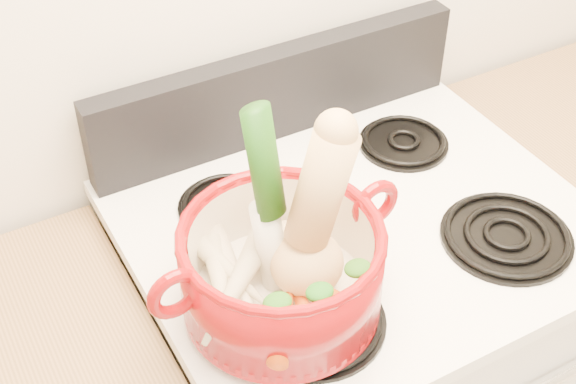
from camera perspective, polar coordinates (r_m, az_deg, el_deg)
cooktop at (r=1.41m, az=5.14°, el=-2.43°), size 0.78×0.67×0.03m
control_backsplash at (r=1.55m, az=-0.72°, el=7.09°), size 0.76×0.05×0.18m
burner_front_left at (r=1.23m, az=1.78°, el=-9.04°), size 0.22×0.22×0.02m
burner_front_right at (r=1.40m, az=15.29°, el=-2.97°), size 0.22×0.22×0.02m
burner_back_left at (r=1.42m, az=-4.36°, el=-0.89°), size 0.17×0.17×0.02m
burner_back_right at (r=1.57m, az=8.23°, el=3.59°), size 0.17×0.17×0.02m
dutch_oven at (r=1.18m, az=-0.47°, el=-5.58°), size 0.32×0.32×0.15m
pot_handle_left at (r=1.09m, az=-8.04°, el=-7.17°), size 0.08×0.02×0.08m
pot_handle_right at (r=1.22m, az=6.23°, el=-0.81°), size 0.08×0.02×0.08m
squash at (r=1.12m, az=1.43°, el=-1.87°), size 0.20×0.16×0.30m
leek at (r=1.12m, az=-1.32°, el=-0.66°), size 0.08×0.11×0.32m
ginger at (r=1.25m, az=-0.33°, el=-3.52°), size 0.10×0.08×0.05m
parsnip_0 at (r=1.19m, az=-3.57°, el=-6.75°), size 0.06×0.23×0.06m
parsnip_1 at (r=1.18m, az=-4.75°, el=-6.79°), size 0.09×0.19×0.05m
parsnip_2 at (r=1.20m, az=-4.29°, el=-5.42°), size 0.08×0.18×0.05m
parsnip_3 at (r=1.16m, az=-3.75°, el=-6.61°), size 0.19×0.16×0.06m
carrot_0 at (r=1.18m, az=0.90°, el=-7.84°), size 0.06×0.15×0.04m
carrot_1 at (r=1.14m, az=-0.22°, el=-9.30°), size 0.11×0.13×0.04m
carrot_2 at (r=1.18m, az=1.64°, el=-6.58°), size 0.08×0.16×0.04m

